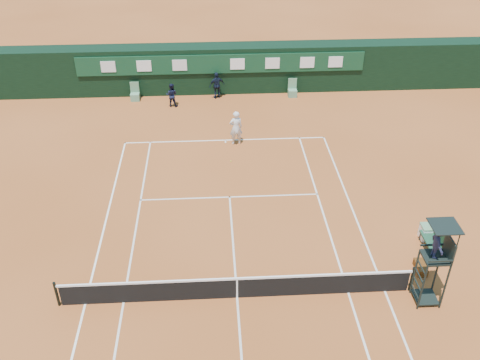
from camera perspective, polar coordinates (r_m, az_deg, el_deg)
The scene contains 14 objects.
ground at distance 19.99m, azimuth -0.31°, elevation -12.41°, with size 90.00×90.00×0.00m, color #AE5A29.
court_lines at distance 19.98m, azimuth -0.31°, elevation -12.40°, with size 11.05×23.85×0.01m.
tennis_net at distance 19.63m, azimuth -0.32°, elevation -11.37°, with size 12.90×0.10×1.10m.
back_wall at distance 35.12m, azimuth -2.02°, elevation 11.83°, with size 40.00×1.65×3.00m.
linesman_chair_left at distance 34.74m, azimuth -11.13°, elevation 8.85°, with size 0.55×0.50×1.15m.
linesman_chair_right at distance 34.80m, azimuth 5.61°, elevation 9.37°, with size 0.55×0.50×1.15m.
umpire_chair at distance 19.40m, azimuth 20.33°, elevation -6.83°, with size 0.96×0.95×3.42m.
player_bench at distance 23.00m, azimuth 20.02°, elevation -5.70°, with size 0.55×1.20×1.10m.
tennis_bag at distance 22.05m, azimuth 18.70°, elevation -8.83°, with size 0.36×0.81×0.31m, color black.
cooler at distance 23.62m, azimuth 19.35°, elevation -5.25°, with size 0.57×0.57×0.65m.
tennis_ball at distance 27.53m, azimuth -0.98°, elevation 2.02°, with size 0.07×0.07×0.07m, color #BCD331.
player at distance 28.74m, azimuth -0.44°, elevation 5.58°, with size 0.71×0.46×1.93m, color silver.
ball_kid_left at distance 33.40m, azimuth -7.30°, elevation 8.98°, with size 0.72×0.56×1.48m, color black.
ball_kid_right at distance 34.22m, azimuth -2.48°, elevation 10.06°, with size 1.01×0.42×1.72m, color black.
Camera 1 is at (-0.72, -13.97, 14.28)m, focal length 40.00 mm.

